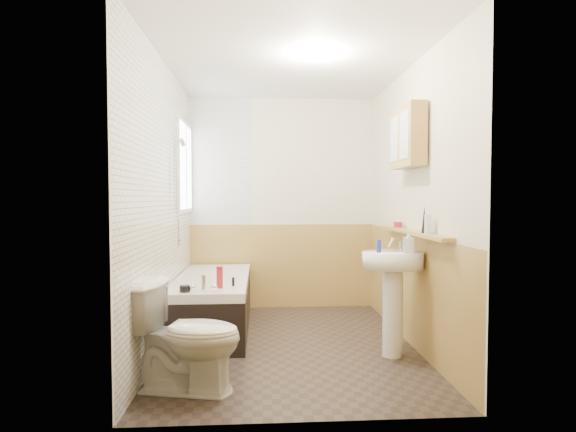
{
  "coord_description": "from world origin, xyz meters",
  "views": [
    {
      "loc": [
        -0.26,
        -3.97,
        1.31
      ],
      "look_at": [
        0.0,
        0.15,
        1.15
      ],
      "focal_mm": 28.0,
      "sensor_mm": 36.0,
      "label": 1
    }
  ],
  "objects_px": {
    "toilet": "(187,336)",
    "medicine_cabinet": "(407,137)",
    "pine_shelf": "(411,232)",
    "bathtub": "(213,302)",
    "sink": "(393,282)"
  },
  "relations": [
    {
      "from": "toilet",
      "to": "medicine_cabinet",
      "type": "height_order",
      "value": "medicine_cabinet"
    },
    {
      "from": "pine_shelf",
      "to": "bathtub",
      "type": "bearing_deg",
      "value": 157.9
    },
    {
      "from": "bathtub",
      "to": "pine_shelf",
      "type": "relative_size",
      "value": 1.09
    },
    {
      "from": "bathtub",
      "to": "toilet",
      "type": "bearing_deg",
      "value": -91.21
    },
    {
      "from": "bathtub",
      "to": "sink",
      "type": "distance_m",
      "value": 1.82
    },
    {
      "from": "sink",
      "to": "medicine_cabinet",
      "type": "bearing_deg",
      "value": 50.88
    },
    {
      "from": "sink",
      "to": "pine_shelf",
      "type": "distance_m",
      "value": 0.47
    },
    {
      "from": "bathtub",
      "to": "toilet",
      "type": "relative_size",
      "value": 2.2
    },
    {
      "from": "medicine_cabinet",
      "to": "bathtub",
      "type": "bearing_deg",
      "value": 159.06
    },
    {
      "from": "toilet",
      "to": "pine_shelf",
      "type": "xyz_separation_m",
      "value": [
        1.8,
        0.7,
        0.65
      ]
    },
    {
      "from": "sink",
      "to": "pine_shelf",
      "type": "relative_size",
      "value": 0.64
    },
    {
      "from": "sink",
      "to": "pine_shelf",
      "type": "bearing_deg",
      "value": 37.68
    },
    {
      "from": "sink",
      "to": "medicine_cabinet",
      "type": "height_order",
      "value": "medicine_cabinet"
    },
    {
      "from": "sink",
      "to": "medicine_cabinet",
      "type": "xyz_separation_m",
      "value": [
        0.17,
        0.19,
        1.22
      ]
    },
    {
      "from": "pine_shelf",
      "to": "toilet",
      "type": "bearing_deg",
      "value": -158.64
    }
  ]
}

